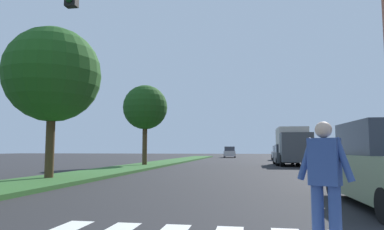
% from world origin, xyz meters
% --- Properties ---
extents(ground_plane, '(140.00, 140.00, 0.00)m').
position_xyz_m(ground_plane, '(0.00, 30.00, 0.00)').
color(ground_plane, '#262628').
extents(median_strip, '(3.08, 64.00, 0.15)m').
position_xyz_m(median_strip, '(-7.97, 28.00, 0.07)').
color(median_strip, '#2D5B28').
rests_on(median_strip, ground_plane).
extents(tree_mid, '(4.03, 4.03, 6.35)m').
position_xyz_m(tree_mid, '(-8.35, 14.49, 4.46)').
color(tree_mid, '#4C3823').
rests_on(tree_mid, median_strip).
extents(tree_far, '(3.39, 3.39, 6.05)m').
position_xyz_m(tree_far, '(-8.05, 26.77, 4.48)').
color(tree_far, '#4C3823').
rests_on(tree_far, median_strip).
extents(sidewalk_right, '(3.00, 64.00, 0.15)m').
position_xyz_m(sidewalk_right, '(8.77, 28.00, 0.07)').
color(sidewalk_right, '#9E9991').
rests_on(sidewalk_right, ground_plane).
extents(traffic_light_gantry, '(8.33, 0.30, 6.00)m').
position_xyz_m(traffic_light_gantry, '(-4.32, 8.46, 4.34)').
color(traffic_light_gantry, gold).
rests_on(traffic_light_gantry, median_strip).
extents(pedestrian_performer, '(0.70, 0.43, 1.69)m').
position_xyz_m(pedestrian_performer, '(0.87, 5.86, 0.93)').
color(pedestrian_performer, '#334C8C').
rests_on(pedestrian_performer, ground_plane).
extents(sedan_midblock, '(1.82, 4.28, 1.71)m').
position_xyz_m(sedan_midblock, '(2.69, 31.37, 0.79)').
color(sedan_midblock, '#474C51').
rests_on(sedan_midblock, ground_plane).
extents(sedan_distant, '(1.91, 4.59, 1.70)m').
position_xyz_m(sedan_distant, '(3.28, 43.71, 0.79)').
color(sedan_distant, '#B7B7BC').
rests_on(sedan_distant, ground_plane).
extents(sedan_far_horizon, '(2.06, 4.65, 1.70)m').
position_xyz_m(sedan_far_horizon, '(-3.44, 56.59, 0.79)').
color(sedan_far_horizon, '#B7B7BC').
rests_on(sedan_far_horizon, ground_plane).
extents(truck_box_delivery, '(2.40, 6.20, 3.10)m').
position_xyz_m(truck_box_delivery, '(3.27, 30.76, 1.63)').
color(truck_box_delivery, '#474C51').
rests_on(truck_box_delivery, ground_plane).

